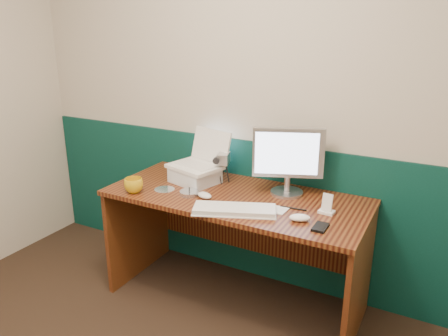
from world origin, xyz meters
The scene contains 18 objects.
back_wall centered at (0.00, 1.75, 1.25)m, with size 3.50×0.04×2.50m, color #BEB4A1.
wainscot centered at (0.00, 1.74, 0.50)m, with size 3.48×0.02×1.00m, color #073029.
desk centered at (0.09, 1.38, 0.38)m, with size 1.60×0.70×0.75m, color #331009.
laptop_riser centered at (-0.25, 1.46, 0.80)m, with size 0.28×0.24×0.10m, color silver.
laptop centered at (-0.25, 1.46, 0.98)m, with size 0.32×0.25×0.27m, color white, non-canonical shape.
monitor centered at (0.36, 1.55, 0.96)m, with size 0.42×0.12×0.42m, color #B8B7BC, non-canonical shape.
keyboard centered at (0.20, 1.15, 0.76)m, with size 0.45×0.15×0.03m, color white.
mouse_right centered at (0.56, 1.22, 0.77)m, with size 0.11×0.07×0.04m, color white.
mouse_left centered at (-0.05, 1.25, 0.77)m, with size 0.11×0.06×0.04m, color silver.
mug centered at (-0.49, 1.12, 0.80)m, with size 0.12×0.12×0.09m, color gold.
camcorder centered at (-0.08, 1.54, 0.85)m, with size 0.09×0.12×0.19m, color #B1B1B6, non-canonical shape.
cd_spindle centered at (-0.16, 1.25, 0.76)m, with size 0.12×0.12×0.03m, color silver.
cd_loose_a centered at (-0.35, 1.25, 0.75)m, with size 0.13×0.13×0.00m, color silver.
pen centered at (0.48, 1.35, 0.75)m, with size 0.01×0.01×0.15m, color black.
papers centered at (0.37, 1.29, 0.75)m, with size 0.16×0.11×0.00m, color silver.
dock centered at (0.66, 1.38, 0.76)m, with size 0.08×0.06×0.02m, color white.
music_player centered at (0.66, 1.38, 0.81)m, with size 0.06×0.01×0.10m, color white.
pda centered at (0.68, 1.18, 0.76)m, with size 0.07×0.12×0.01m, color black.
Camera 1 is at (1.20, -0.84, 1.76)m, focal length 35.00 mm.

